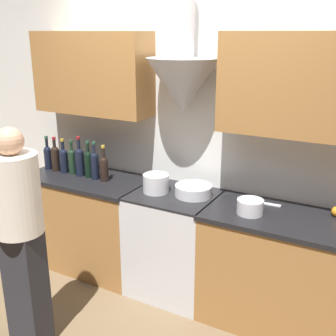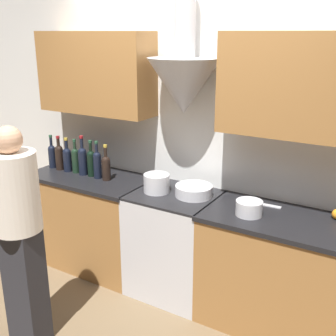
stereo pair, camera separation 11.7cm
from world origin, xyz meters
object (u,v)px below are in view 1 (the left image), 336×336
wine_bottle_1 (55,157)px  wine_bottle_7 (104,167)px  wine_bottle_2 (64,159)px  wine_bottle_6 (95,164)px  stock_pot (156,183)px  mixing_bowl (193,190)px  saucepan (250,207)px  stove_range (174,243)px  wine_bottle_3 (72,160)px  person_foreground_left (20,232)px  wine_bottle_4 (80,160)px  wine_bottle_0 (48,156)px  wine_bottle_5 (88,163)px

wine_bottle_1 → wine_bottle_7: wine_bottle_1 is taller
wine_bottle_2 → wine_bottle_6: (0.37, -0.01, 0.01)m
wine_bottle_7 → stock_pot: (0.54, -0.02, -0.05)m
wine_bottle_6 → mixing_bowl: wine_bottle_6 is taller
wine_bottle_1 → saucepan: 1.92m
stove_range → wine_bottle_2: bearing=-179.6°
wine_bottle_3 → person_foreground_left: person_foreground_left is taller
wine_bottle_4 → mixing_bowl: wine_bottle_4 is taller
wine_bottle_0 → stove_range: bearing=-0.1°
wine_bottle_1 → saucepan: (1.92, -0.07, -0.08)m
wine_bottle_0 → wine_bottle_2: 0.21m
wine_bottle_6 → person_foreground_left: size_ratio=0.21×
wine_bottle_0 → stock_pot: 1.21m
stove_range → wine_bottle_2: 1.29m
wine_bottle_1 → person_foreground_left: bearing=-57.8°
wine_bottle_3 → person_foreground_left: 1.19m
wine_bottle_4 → wine_bottle_1: bearing=-179.8°
stock_pot → saucepan: (0.81, -0.05, -0.02)m
wine_bottle_6 → stove_range: bearing=1.1°
wine_bottle_1 → mixing_bowl: bearing=2.2°
stock_pot → wine_bottle_6: bearing=178.6°
wine_bottle_2 → wine_bottle_6: 0.37m
wine_bottle_0 → wine_bottle_6: 0.58m
wine_bottle_1 → wine_bottle_4: bearing=0.2°
wine_bottle_6 → saucepan: wine_bottle_6 is taller
wine_bottle_1 → wine_bottle_6: bearing=-0.7°
wine_bottle_0 → mixing_bowl: bearing=1.6°
wine_bottle_0 → wine_bottle_6: (0.58, -0.02, 0.01)m
wine_bottle_5 → stock_pot: bearing=-2.7°
wine_bottle_4 → wine_bottle_6: 0.18m
stock_pot → person_foreground_left: person_foreground_left is taller
wine_bottle_1 → mixing_bowl: wine_bottle_1 is taller
stove_range → wine_bottle_3: bearing=179.9°
wine_bottle_5 → wine_bottle_7: bearing=-5.5°
stove_range → mixing_bowl: 0.51m
wine_bottle_5 → saucepan: wine_bottle_5 is taller
wine_bottle_2 → wine_bottle_1: bearing=-179.1°
stove_range → wine_bottle_7: bearing=-178.8°
wine_bottle_1 → stock_pot: size_ratio=1.54×
wine_bottle_2 → wine_bottle_6: wine_bottle_6 is taller
wine_bottle_4 → wine_bottle_3: bearing=173.8°
wine_bottle_0 → person_foreground_left: (0.78, -1.08, -0.14)m
wine_bottle_0 → wine_bottle_6: size_ratio=0.94×
wine_bottle_6 → mixing_bowl: size_ratio=1.14×
wine_bottle_1 → stock_pot: wine_bottle_1 is taller
stove_range → wine_bottle_6: (-0.79, -0.01, 0.58)m
wine_bottle_0 → wine_bottle_7: same height
wine_bottle_0 → wine_bottle_2: same height
wine_bottle_0 → wine_bottle_7: size_ratio=1.00×
wine_bottle_4 → person_foreground_left: bearing=-70.4°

